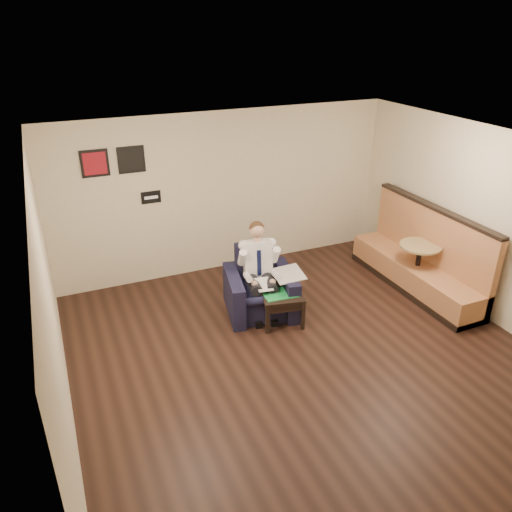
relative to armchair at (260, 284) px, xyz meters
name	(u,v)px	position (x,y,z in m)	size (l,w,h in m)	color
ground	(305,356)	(0.10, -1.29, -0.49)	(6.00, 6.00, 0.00)	black
wall_back	(226,193)	(0.10, 1.71, 0.91)	(6.00, 0.02, 2.80)	beige
wall_front	(508,430)	(0.10, -4.29, 0.91)	(6.00, 0.02, 2.80)	beige
wall_left	(52,316)	(-2.90, -1.29, 0.91)	(0.02, 6.00, 2.80)	beige
wall_right	(491,227)	(3.10, -1.29, 0.91)	(0.02, 6.00, 2.80)	beige
ceiling	(316,152)	(0.10, -1.29, 2.31)	(6.00, 6.00, 0.02)	white
seating_sign	(151,197)	(-1.20, 1.69, 1.01)	(0.32, 0.02, 0.20)	black
art_print_left	(95,163)	(-2.00, 1.69, 1.66)	(0.42, 0.03, 0.42)	maroon
art_print_right	(131,160)	(-1.45, 1.69, 1.66)	(0.42, 0.03, 0.42)	black
armchair	(260,284)	(0.00, 0.00, 0.00)	(1.01, 1.01, 0.98)	black
seated_man	(262,277)	(-0.03, -0.12, 0.18)	(0.64, 0.96, 1.34)	white
lap_papers	(264,284)	(-0.05, -0.23, 0.11)	(0.22, 0.32, 0.01)	white
newspaper	(288,274)	(0.38, -0.19, 0.18)	(0.42, 0.53, 0.01)	silver
side_table	(281,307)	(0.17, -0.39, -0.25)	(0.59, 0.59, 0.49)	black
green_folder	(280,294)	(0.13, -0.40, 0.00)	(0.49, 0.34, 0.01)	green
coffee_mug	(292,285)	(0.39, -0.30, 0.05)	(0.09, 0.09, 0.10)	white
smartphone	(282,287)	(0.26, -0.23, 0.00)	(0.15, 0.08, 0.01)	black
banquette	(418,250)	(2.69, -0.34, 0.21)	(0.65, 2.71, 1.39)	#AC6D42
cafe_table	(417,268)	(2.65, -0.42, -0.07)	(0.67, 0.67, 0.83)	#9E8455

